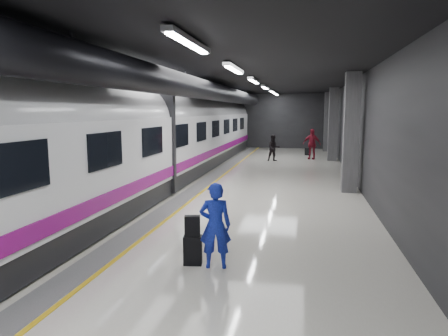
{
  "coord_description": "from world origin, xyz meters",
  "views": [
    {
      "loc": [
        2.84,
        -13.68,
        3.07
      ],
      "look_at": [
        0.49,
        -2.06,
        1.37
      ],
      "focal_mm": 32.0,
      "sensor_mm": 36.0,
      "label": 1
    }
  ],
  "objects": [
    {
      "name": "train",
      "position": [
        -3.25,
        -0.0,
        2.07
      ],
      "size": [
        3.05,
        38.0,
        4.05
      ],
      "color": "black",
      "rests_on": "ground"
    },
    {
      "name": "traveler_far_a",
      "position": [
        0.99,
        10.93,
        0.81
      ],
      "size": [
        0.95,
        0.85,
        1.63
      ],
      "primitive_type": "imported",
      "rotation": [
        0.0,
        0.0,
        0.34
      ],
      "color": "black",
      "rests_on": "ground"
    },
    {
      "name": "suitcase_far",
      "position": [
        3.07,
        14.73,
        0.26
      ],
      "size": [
        0.38,
        0.28,
        0.51
      ],
      "primitive_type": "cube",
      "rotation": [
        0.0,
        0.0,
        -0.18
      ],
      "color": "black",
      "rests_on": "ground"
    },
    {
      "name": "traveler_main",
      "position": [
        1.17,
        -6.31,
        0.85
      ],
      "size": [
        0.7,
        0.53,
        1.71
      ],
      "primitive_type": "imported",
      "rotation": [
        0.0,
        0.0,
        3.35
      ],
      "color": "#1C2FD4",
      "rests_on": "ground"
    },
    {
      "name": "platform_hall",
      "position": [
        -0.29,
        0.96,
        3.54
      ],
      "size": [
        10.02,
        40.02,
        4.51
      ],
      "color": "black",
      "rests_on": "ground"
    },
    {
      "name": "shoulder_bag",
      "position": [
        0.69,
        -6.26,
        0.8
      ],
      "size": [
        0.34,
        0.23,
        0.41
      ],
      "primitive_type": "cube",
      "rotation": [
        0.0,
        0.0,
        0.24
      ],
      "color": "black",
      "rests_on": "suitcase_main"
    },
    {
      "name": "traveler_far_b",
      "position": [
        3.31,
        12.48,
        0.97
      ],
      "size": [
        1.23,
        0.77,
        1.94
      ],
      "primitive_type": "imported",
      "rotation": [
        0.0,
        0.0,
        -0.28
      ],
      "color": "maroon",
      "rests_on": "ground"
    },
    {
      "name": "suitcase_main",
      "position": [
        0.7,
        -6.26,
        0.3
      ],
      "size": [
        0.4,
        0.28,
        0.59
      ],
      "primitive_type": "cube",
      "rotation": [
        0.0,
        0.0,
        0.16
      ],
      "color": "black",
      "rests_on": "ground"
    },
    {
      "name": "ground",
      "position": [
        0.0,
        0.0,
        0.0
      ],
      "size": [
        40.0,
        40.0,
        0.0
      ],
      "primitive_type": "plane",
      "color": "silver",
      "rests_on": "ground"
    }
  ]
}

